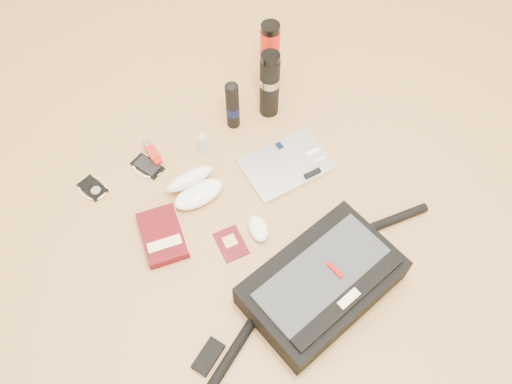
% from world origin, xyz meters
% --- Properties ---
extents(ground, '(4.00, 4.00, 0.00)m').
position_xyz_m(ground, '(0.00, 0.00, 0.00)').
color(ground, tan).
rests_on(ground, ground).
extents(messenger_bag, '(0.97, 0.30, 0.13)m').
position_xyz_m(messenger_bag, '(-0.05, -0.29, 0.06)').
color(messenger_bag, black).
rests_on(messenger_bag, ground).
extents(laptop, '(0.34, 0.26, 0.03)m').
position_xyz_m(laptop, '(0.18, 0.14, 0.01)').
color(laptop, silver).
rests_on(laptop, ground).
extents(book, '(0.19, 0.24, 0.04)m').
position_xyz_m(book, '(-0.33, 0.17, 0.02)').
color(book, '#4C090F').
rests_on(book, ground).
extents(passport, '(0.11, 0.14, 0.01)m').
position_xyz_m(passport, '(-0.17, 0.01, 0.00)').
color(passport, '#520C12').
rests_on(passport, ground).
extents(mouse, '(0.10, 0.12, 0.03)m').
position_xyz_m(mouse, '(-0.07, -0.01, 0.02)').
color(mouse, white).
rests_on(mouse, ground).
extents(sunglasses_case, '(0.20, 0.17, 0.11)m').
position_xyz_m(sunglasses_case, '(-0.14, 0.25, 0.04)').
color(sunglasses_case, white).
rests_on(sunglasses_case, ground).
extents(ipod, '(0.10, 0.11, 0.01)m').
position_xyz_m(ipod, '(-0.42, 0.49, 0.01)').
color(ipod, black).
rests_on(ipod, ground).
extents(phone, '(0.11, 0.13, 0.01)m').
position_xyz_m(phone, '(-0.22, 0.45, 0.01)').
color(phone, black).
rests_on(phone, ground).
extents(inhaler, '(0.04, 0.12, 0.03)m').
position_xyz_m(inhaler, '(-0.17, 0.48, 0.02)').
color(inhaler, '#A82417').
rests_on(inhaler, ground).
extents(spray_bottle, '(0.03, 0.03, 0.10)m').
position_xyz_m(spray_bottle, '(-0.01, 0.38, 0.04)').
color(spray_bottle, '#A2C6D5').
rests_on(spray_bottle, ground).
extents(aerosol_can, '(0.06, 0.06, 0.22)m').
position_xyz_m(aerosol_can, '(0.15, 0.42, 0.11)').
color(aerosol_can, black).
rests_on(aerosol_can, ground).
extents(thermos_black, '(0.08, 0.08, 0.29)m').
position_xyz_m(thermos_black, '(0.30, 0.38, 0.14)').
color(thermos_black, black).
rests_on(thermos_black, ground).
extents(thermos_red, '(0.08, 0.08, 0.29)m').
position_xyz_m(thermos_red, '(0.40, 0.50, 0.14)').
color(thermos_red, red).
rests_on(thermos_red, ground).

